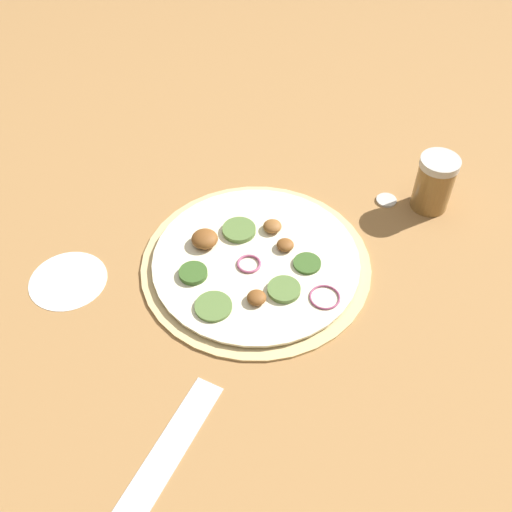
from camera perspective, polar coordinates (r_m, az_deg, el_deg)
The scene contains 5 objects.
ground_plane at distance 0.87m, azimuth 0.00°, elevation -0.79°, with size 3.00×3.00×0.00m, color #9E703F.
pizza at distance 0.87m, azimuth -0.11°, elevation -0.52°, with size 0.33×0.33×0.03m.
spice_jar at distance 0.97m, azimuth 16.62°, elevation 6.68°, with size 0.06×0.06×0.09m.
loose_cap at distance 0.99m, azimuth 12.33°, elevation 5.29°, with size 0.03×0.03×0.01m.
flour_patch at distance 0.89m, azimuth -17.47°, elevation -2.23°, with size 0.11×0.11×0.00m.
Camera 1 is at (0.55, 0.17, 0.65)m, focal length 42.00 mm.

